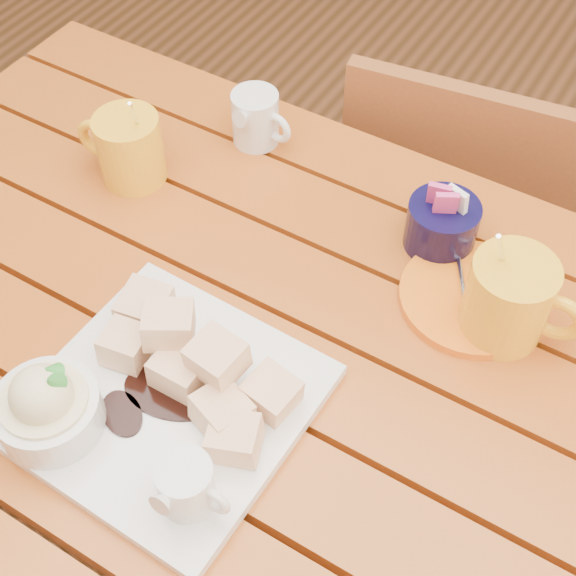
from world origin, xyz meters
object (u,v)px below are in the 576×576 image
Objects in this scene: dessert_plate at (140,400)px; orange_saucer at (473,298)px; coffee_mug_left at (128,147)px; table at (250,395)px; coffee_mug_right at (511,299)px; chair_far at (458,225)px.

dessert_plate is 0.40m from orange_saucer.
dessert_plate is 1.97× the size of coffee_mug_left.
coffee_mug_left reaches higher than table.
table is 0.30m from orange_saucer.
table is at bearing -148.01° from coffee_mug_right.
orange_saucer is 0.51m from chair_far.
dessert_plate is 0.38m from coffee_mug_left.
coffee_mug_left is 0.64m from chair_far.
dessert_plate is 0.41m from coffee_mug_right.
coffee_mug_left is (-0.28, 0.16, 0.16)m from table.
orange_saucer is at bearing 44.53° from table.
table is 0.36m from coffee_mug_left.
dessert_plate is at bearing 73.56° from chair_far.
orange_saucer is (0.19, 0.19, 0.11)m from table.
table is 4.23× the size of dessert_plate.
coffee_mug_left is 0.83× the size of orange_saucer.
chair_far is (0.34, 0.42, -0.34)m from coffee_mug_left.
chair_far is at bearing 84.16° from table.
chair_far is (0.06, 0.58, -0.19)m from table.
coffee_mug_right is 0.57m from chair_far.
coffee_mug_left is 0.90× the size of coffee_mug_right.
dessert_plate is at bearing -136.48° from coffee_mug_right.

